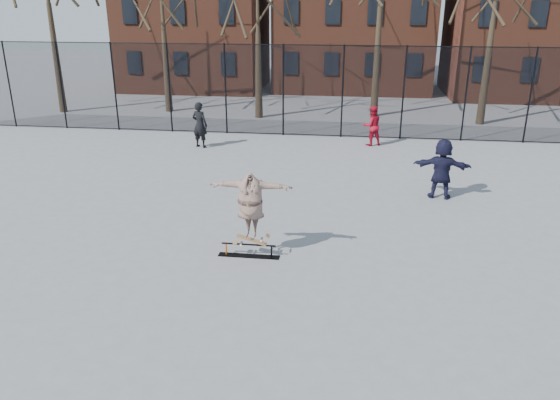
# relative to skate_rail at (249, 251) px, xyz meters

# --- Properties ---
(ground) EXTENTS (100.00, 100.00, 0.00)m
(ground) POSITION_rel_skate_rail_xyz_m (0.67, -0.71, -0.13)
(ground) COLOR slate
(skate_rail) EXTENTS (1.50, 0.23, 0.33)m
(skate_rail) POSITION_rel_skate_rail_xyz_m (0.00, 0.00, 0.00)
(skate_rail) COLOR black
(skate_rail) RESTS_ON ground
(skateboard) EXTENTS (0.80, 0.19, 0.10)m
(skateboard) POSITION_rel_skate_rail_xyz_m (0.07, 0.00, 0.25)
(skateboard) COLOR #8E5F39
(skateboard) RESTS_ON skate_rail
(skater) EXTENTS (1.96, 0.55, 1.59)m
(skater) POSITION_rel_skate_rail_xyz_m (0.07, 0.00, 1.09)
(skater) COLOR #573688
(skater) RESTS_ON skateboard
(bystander_black) EXTENTS (0.79, 0.64, 1.88)m
(bystander_black) POSITION_rel_skate_rail_xyz_m (-3.87, 9.77, 0.81)
(bystander_black) COLOR black
(bystander_black) RESTS_ON ground
(bystander_red) EXTENTS (0.99, 0.88, 1.67)m
(bystander_red) POSITION_rel_skate_rail_xyz_m (3.18, 11.03, 0.71)
(bystander_red) COLOR #A10E20
(bystander_red) RESTS_ON ground
(bystander_navy) EXTENTS (1.81, 0.79, 1.89)m
(bystander_navy) POSITION_rel_skate_rail_xyz_m (5.14, 4.83, 0.81)
(bystander_navy) COLOR #181831
(bystander_navy) RESTS_ON ground
(fence) EXTENTS (34.03, 0.07, 4.00)m
(fence) POSITION_rel_skate_rail_xyz_m (0.66, 12.29, 1.93)
(fence) COLOR black
(fence) RESTS_ON ground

